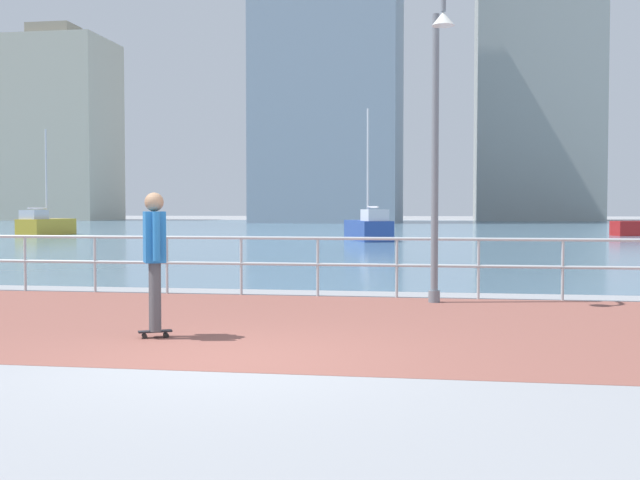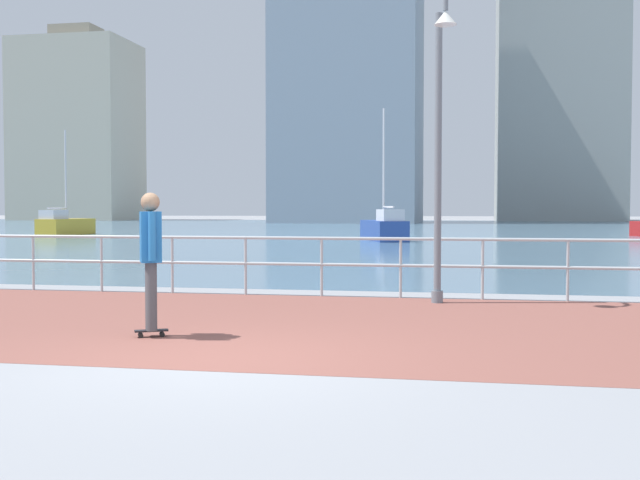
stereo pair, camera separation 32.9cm
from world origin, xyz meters
name	(u,v)px [view 2 (the right image)]	position (x,y,z in m)	size (l,w,h in m)	color
ground	(426,234)	(0.00, 40.00, 0.00)	(220.00, 220.00, 0.00)	gray
brick_paving	(278,322)	(0.00, 2.68, 0.00)	(28.00, 6.55, 0.01)	brown
harbor_water	(434,229)	(0.00, 50.95, 0.00)	(180.00, 88.00, 0.00)	slate
waterfront_railing	(322,255)	(0.00, 5.95, 0.73)	(25.25, 0.06, 1.06)	#B2BCC1
lamppost	(440,122)	(2.09, 5.19, 2.95)	(0.40, 0.81, 5.34)	slate
skateboarder	(151,250)	(-1.22, 1.20, 1.06)	(0.41, 0.53, 1.75)	black
sailboat_yellow	(384,228)	(-1.45, 30.13, 0.61)	(2.82, 4.75, 6.38)	#284799
sailboat_blue	(65,225)	(-20.86, 35.03, 0.59)	(1.56, 4.46, 6.19)	gold
tower_slate	(78,130)	(-48.96, 90.05, 12.01)	(14.76, 11.06, 25.68)	#B2AD99
tower_brick	(350,32)	(-10.52, 79.32, 21.06)	(15.38, 15.25, 43.78)	#8493A3
tower_glass	(559,32)	(13.49, 96.02, 23.69)	(15.12, 13.35, 49.05)	#939993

